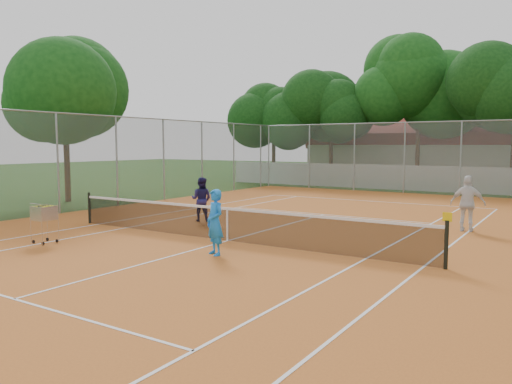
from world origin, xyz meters
The scene contains 12 objects.
ground centered at (0.00, 0.00, 0.00)m, with size 120.00×120.00×0.00m, color #173D10.
court_pad centered at (0.00, 0.00, 0.01)m, with size 18.00×34.00×0.02m, color #BD6524.
court_lines centered at (0.00, 0.00, 0.02)m, with size 10.98×23.78×0.01m, color white.
tennis_net centered at (0.00, 0.00, 0.51)m, with size 11.88×0.10×0.98m, color black.
perimeter_fence centered at (0.00, 0.00, 2.00)m, with size 18.00×34.00×4.00m, color slate.
boundary_wall centered at (0.00, 19.00, 0.75)m, with size 26.00×0.30×1.50m, color silver.
clubhouse centered at (-2.00, 29.00, 2.20)m, with size 16.40×9.00×4.40m, color beige.
tropical_trees centered at (0.00, 22.00, 5.00)m, with size 29.00×19.00×10.00m, color black.
player_near centered at (0.80, -1.61, 0.84)m, with size 0.60×0.39×1.63m, color #1C81F1.
player_far_left centered at (-2.97, 2.50, 0.81)m, with size 0.76×0.60×1.57m, color #1D194C.
player_far_right centered at (5.43, 5.38, 0.91)m, with size 1.04×0.43×1.77m, color silver.
ball_hopper centered at (-4.03, -3.03, 0.60)m, with size 0.55×0.55×1.15m, color silver.
Camera 1 is at (8.26, -11.30, 2.75)m, focal length 35.00 mm.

